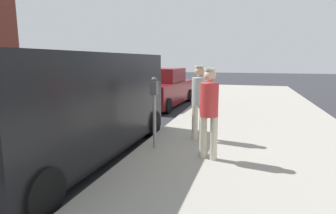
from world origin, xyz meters
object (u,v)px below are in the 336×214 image
pedestrian_in_gray (199,98)px  parked_sedan_ahead (161,89)px  parking_meter_near (154,100)px  parked_van (73,103)px  pedestrian_in_red (209,108)px

pedestrian_in_gray → parked_sedan_ahead: bearing=116.1°
parking_meter_near → parked_sedan_ahead: (-1.80, 6.20, -0.43)m
parked_sedan_ahead → parked_van: bearing=-87.5°
pedestrian_in_gray → parked_van: parked_van is taller
pedestrian_in_red → parking_meter_near: bearing=162.9°
pedestrian_in_gray → parked_van: 2.79m
parked_van → pedestrian_in_red: bearing=6.8°
pedestrian_in_gray → parked_sedan_ahead: size_ratio=0.39×
parking_meter_near → pedestrian_in_red: bearing=-17.1°
pedestrian_in_gray → parking_meter_near: bearing=-131.9°
parking_meter_near → parked_van: 1.65m
pedestrian_in_red → parked_van: parked_van is taller
pedestrian_in_red → pedestrian_in_gray: 1.32m
parked_van → parked_sedan_ahead: (-0.30, 6.89, -0.41)m
parking_meter_near → parked_van: (-1.50, -0.69, -0.03)m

